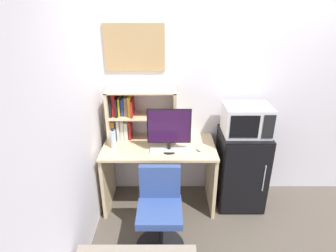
# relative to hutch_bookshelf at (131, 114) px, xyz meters

# --- Properties ---
(wall_back) EXTENTS (6.40, 0.04, 2.60)m
(wall_back) POSITION_rel_hutch_bookshelf_xyz_m (1.65, 0.15, 0.22)
(wall_back) COLOR silver
(wall_back) RESTS_ON ground_plane
(wall_left) EXTENTS (0.04, 4.40, 2.60)m
(wall_left) POSITION_rel_hutch_bookshelf_xyz_m (-0.37, -1.47, 0.22)
(wall_left) COLOR silver
(wall_left) RESTS_ON ground_plane
(desk) EXTENTS (1.24, 0.65, 0.77)m
(desk) POSITION_rel_hutch_bookshelf_xyz_m (0.32, -0.19, -0.54)
(desk) COLOR beige
(desk) RESTS_ON ground_plane
(hutch_bookshelf) EXTENTS (0.76, 0.29, 0.58)m
(hutch_bookshelf) POSITION_rel_hutch_bookshelf_xyz_m (0.00, 0.00, 0.00)
(hutch_bookshelf) COLOR beige
(hutch_bookshelf) RESTS_ON desk
(monitor) EXTENTS (0.46, 0.19, 0.47)m
(monitor) POSITION_rel_hutch_bookshelf_xyz_m (0.43, -0.30, -0.05)
(monitor) COLOR black
(monitor) RESTS_ON desk
(keyboard) EXTENTS (0.43, 0.15, 0.02)m
(keyboard) POSITION_rel_hutch_bookshelf_xyz_m (0.44, -0.30, -0.29)
(keyboard) COLOR silver
(keyboard) RESTS_ON desk
(computer_mouse) EXTENTS (0.06, 0.08, 0.04)m
(computer_mouse) POSITION_rel_hutch_bookshelf_xyz_m (0.76, -0.30, -0.28)
(computer_mouse) COLOR silver
(computer_mouse) RESTS_ON desk
(water_bottle) EXTENTS (0.06, 0.06, 0.23)m
(water_bottle) POSITION_rel_hutch_bookshelf_xyz_m (-0.17, -0.24, -0.20)
(water_bottle) COLOR silver
(water_bottle) RESTS_ON desk
(mini_fridge) EXTENTS (0.52, 0.53, 0.91)m
(mini_fridge) POSITION_rel_hutch_bookshelf_xyz_m (1.26, -0.16, -0.62)
(mini_fridge) COLOR black
(mini_fridge) RESTS_ON ground_plane
(microwave) EXTENTS (0.49, 0.39, 0.32)m
(microwave) POSITION_rel_hutch_bookshelf_xyz_m (1.26, -0.16, -0.01)
(microwave) COLOR silver
(microwave) RESTS_ON mini_fridge
(desk_chair) EXTENTS (0.47, 0.47, 0.83)m
(desk_chair) POSITION_rel_hutch_bookshelf_xyz_m (0.34, -0.84, -0.71)
(desk_chair) COLOR black
(desk_chair) RESTS_ON ground_plane
(wall_corkboard) EXTENTS (0.65, 0.02, 0.50)m
(wall_corkboard) POSITION_rel_hutch_bookshelf_xyz_m (0.06, 0.12, 0.71)
(wall_corkboard) COLOR tan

